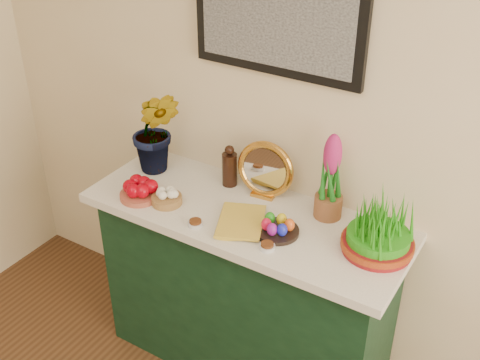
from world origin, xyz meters
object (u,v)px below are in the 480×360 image
at_px(hyacinth_green, 155,118).
at_px(book, 219,219).
at_px(sideboard, 246,294).
at_px(wheatgrass_sabzeh, 379,230).
at_px(mirror, 265,170).

relative_size(hyacinth_green, book, 2.23).
height_order(sideboard, wheatgrass_sabzeh, wheatgrass_sabzeh).
distance_m(sideboard, book, 0.50).
relative_size(sideboard, wheatgrass_sabzeh, 4.64).
bearing_deg(hyacinth_green, wheatgrass_sabzeh, -25.13).
distance_m(book, wheatgrass_sabzeh, 0.65).
distance_m(mirror, book, 0.31).
bearing_deg(wheatgrass_sabzeh, book, -165.30).
bearing_deg(book, sideboard, 44.87).
xyz_separation_m(sideboard, wheatgrass_sabzeh, (0.57, 0.03, 0.56)).
bearing_deg(mirror, wheatgrass_sabzeh, -12.09).
relative_size(mirror, wheatgrass_sabzeh, 0.94).
bearing_deg(hyacinth_green, mirror, -14.88).
distance_m(sideboard, hyacinth_green, 0.91).
bearing_deg(book, mirror, 55.72).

